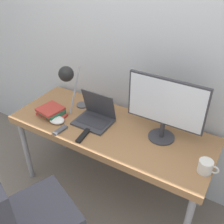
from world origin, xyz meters
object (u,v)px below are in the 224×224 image
at_px(desk_lamp, 68,78).
at_px(mug, 206,167).
at_px(laptop, 95,116).
at_px(book_stack, 51,112).
at_px(game_controller, 57,120).
at_px(monitor, 165,106).
at_px(office_chair, 24,213).

distance_m(desk_lamp, mug, 1.23).
distance_m(laptop, book_stack, 0.40).
bearing_deg(game_controller, desk_lamp, 78.84).
relative_size(monitor, mug, 4.28).
height_order(laptop, game_controller, laptop).
distance_m(desk_lamp, game_controller, 0.37).
distance_m(laptop, monitor, 0.62).
relative_size(desk_lamp, book_stack, 1.79).
relative_size(desk_lamp, office_chair, 0.45).
bearing_deg(monitor, laptop, -171.53).
xyz_separation_m(office_chair, book_stack, (-0.40, 0.75, 0.23)).
distance_m(monitor, game_controller, 0.91).
distance_m(desk_lamp, book_stack, 0.36).
relative_size(monitor, desk_lamp, 1.28).
height_order(book_stack, game_controller, book_stack).
distance_m(mug, game_controller, 1.22).
xyz_separation_m(laptop, desk_lamp, (-0.24, -0.02, 0.30)).
relative_size(book_stack, mug, 1.87).
distance_m(monitor, office_chair, 1.20).
xyz_separation_m(monitor, game_controller, (-0.83, -0.26, -0.27)).
relative_size(laptop, monitor, 0.52).
bearing_deg(office_chair, mug, 39.70).
relative_size(desk_lamp, mug, 3.35).
distance_m(monitor, mug, 0.49).
relative_size(office_chair, game_controller, 7.65).
bearing_deg(mug, game_controller, -176.88).
bearing_deg(desk_lamp, mug, -4.46).
bearing_deg(book_stack, mug, 0.61).
height_order(office_chair, mug, office_chair).
bearing_deg(office_chair, desk_lamp, 107.12).
height_order(laptop, mug, laptop).
xyz_separation_m(laptop, game_controller, (-0.27, -0.18, -0.03)).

